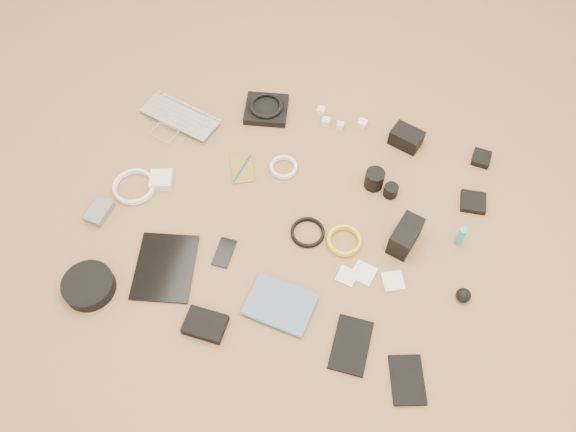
% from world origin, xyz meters
% --- Properties ---
extents(laptop, '(0.37, 0.31, 0.03)m').
position_xyz_m(laptop, '(-0.52, 0.33, 0.01)').
color(laptop, silver).
rests_on(laptop, ground).
extents(headphone_pouch, '(0.19, 0.18, 0.03)m').
position_xyz_m(headphone_pouch, '(-0.18, 0.49, 0.01)').
color(headphone_pouch, black).
rests_on(headphone_pouch, ground).
extents(headphones, '(0.16, 0.16, 0.02)m').
position_xyz_m(headphones, '(-0.18, 0.49, 0.04)').
color(headphones, black).
rests_on(headphones, headphone_pouch).
extents(charger_a, '(0.03, 0.03, 0.03)m').
position_xyz_m(charger_a, '(0.04, 0.54, 0.01)').
color(charger_a, silver).
rests_on(charger_a, ground).
extents(charger_b, '(0.03, 0.03, 0.03)m').
position_xyz_m(charger_b, '(0.13, 0.48, 0.01)').
color(charger_b, silver).
rests_on(charger_b, ground).
extents(charger_c, '(0.04, 0.04, 0.03)m').
position_xyz_m(charger_c, '(0.22, 0.51, 0.02)').
color(charger_c, silver).
rests_on(charger_c, ground).
extents(charger_d, '(0.03, 0.03, 0.03)m').
position_xyz_m(charger_d, '(0.07, 0.48, 0.01)').
color(charger_d, silver).
rests_on(charger_d, ground).
extents(dslr_camera, '(0.14, 0.12, 0.07)m').
position_xyz_m(dslr_camera, '(0.39, 0.46, 0.03)').
color(dslr_camera, black).
rests_on(dslr_camera, ground).
extents(lens_pouch, '(0.07, 0.08, 0.03)m').
position_xyz_m(lens_pouch, '(0.69, 0.45, 0.01)').
color(lens_pouch, black).
rests_on(lens_pouch, ground).
extents(notebook_olive, '(0.13, 0.15, 0.01)m').
position_xyz_m(notebook_olive, '(-0.19, 0.18, 0.00)').
color(notebook_olive, olive).
rests_on(notebook_olive, ground).
extents(pen_blue, '(0.03, 0.13, 0.01)m').
position_xyz_m(pen_blue, '(-0.19, 0.18, 0.01)').
color(pen_blue, '#1435A9').
rests_on(pen_blue, notebook_olive).
extents(cable_white_a, '(0.11, 0.11, 0.01)m').
position_xyz_m(cable_white_a, '(-0.04, 0.22, 0.01)').
color(cable_white_a, silver).
rests_on(cable_white_a, ground).
extents(lens_a, '(0.09, 0.09, 0.08)m').
position_xyz_m(lens_a, '(0.31, 0.23, 0.04)').
color(lens_a, black).
rests_on(lens_a, ground).
extents(lens_b, '(0.06, 0.06, 0.05)m').
position_xyz_m(lens_b, '(0.37, 0.21, 0.02)').
color(lens_b, black).
rests_on(lens_b, ground).
extents(card_reader, '(0.09, 0.09, 0.02)m').
position_xyz_m(card_reader, '(0.67, 0.24, 0.01)').
color(card_reader, black).
rests_on(card_reader, ground).
extents(power_brick, '(0.10, 0.10, 0.03)m').
position_xyz_m(power_brick, '(-0.47, 0.06, 0.02)').
color(power_brick, silver).
rests_on(power_brick, ground).
extents(cable_white_b, '(0.20, 0.20, 0.01)m').
position_xyz_m(cable_white_b, '(-0.56, 0.00, 0.01)').
color(cable_white_b, silver).
rests_on(cable_white_b, ground).
extents(cable_black, '(0.15, 0.15, 0.01)m').
position_xyz_m(cable_black, '(0.11, -0.03, 0.01)').
color(cable_black, black).
rests_on(cable_black, ground).
extents(cable_yellow, '(0.15, 0.15, 0.01)m').
position_xyz_m(cable_yellow, '(0.24, -0.04, 0.01)').
color(cable_yellow, gold).
rests_on(cable_yellow, ground).
extents(flash, '(0.11, 0.15, 0.10)m').
position_xyz_m(flash, '(0.45, 0.01, 0.05)').
color(flash, black).
rests_on(flash, ground).
extents(lens_cleaner, '(0.03, 0.03, 0.09)m').
position_xyz_m(lens_cleaner, '(0.63, 0.06, 0.04)').
color(lens_cleaner, '#1BB1A5').
rests_on(lens_cleaner, ground).
extents(battery_charger, '(0.08, 0.11, 0.03)m').
position_xyz_m(battery_charger, '(-0.64, -0.13, 0.01)').
color(battery_charger, slate).
rests_on(battery_charger, ground).
extents(tablet, '(0.24, 0.29, 0.01)m').
position_xyz_m(tablet, '(-0.33, -0.28, 0.01)').
color(tablet, black).
rests_on(tablet, ground).
extents(phone, '(0.06, 0.11, 0.01)m').
position_xyz_m(phone, '(-0.15, -0.18, 0.00)').
color(phone, black).
rests_on(phone, ground).
extents(filter_case_left, '(0.08, 0.08, 0.01)m').
position_xyz_m(filter_case_left, '(0.28, -0.17, 0.00)').
color(filter_case_left, silver).
rests_on(filter_case_left, ground).
extents(filter_case_mid, '(0.09, 0.09, 0.01)m').
position_xyz_m(filter_case_mid, '(0.33, -0.14, 0.01)').
color(filter_case_mid, silver).
rests_on(filter_case_mid, ground).
extents(filter_case_right, '(0.09, 0.09, 0.01)m').
position_xyz_m(filter_case_right, '(0.43, -0.15, 0.00)').
color(filter_case_right, silver).
rests_on(filter_case_right, ground).
extents(air_blower, '(0.05, 0.05, 0.05)m').
position_xyz_m(air_blower, '(0.66, -0.15, 0.02)').
color(air_blower, black).
rests_on(air_blower, ground).
extents(headphone_case, '(0.22, 0.22, 0.05)m').
position_xyz_m(headphone_case, '(-0.55, -0.41, 0.02)').
color(headphone_case, black).
rests_on(headphone_case, ground).
extents(drive_case, '(0.14, 0.10, 0.03)m').
position_xyz_m(drive_case, '(-0.13, -0.45, 0.02)').
color(drive_case, black).
rests_on(drive_case, ground).
extents(paperback, '(0.24, 0.19, 0.02)m').
position_xyz_m(paperback, '(0.07, -0.40, 0.01)').
color(paperback, '#455E75').
rests_on(paperback, ground).
extents(notebook_black_a, '(0.12, 0.19, 0.01)m').
position_xyz_m(notebook_black_a, '(0.34, -0.40, 0.01)').
color(notebook_black_a, black).
rests_on(notebook_black_a, ground).
extents(notebook_black_b, '(0.14, 0.18, 0.01)m').
position_xyz_m(notebook_black_b, '(0.52, -0.47, 0.01)').
color(notebook_black_b, black).
rests_on(notebook_black_b, ground).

